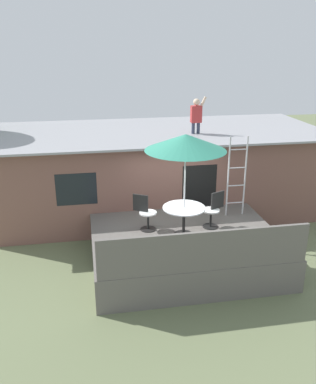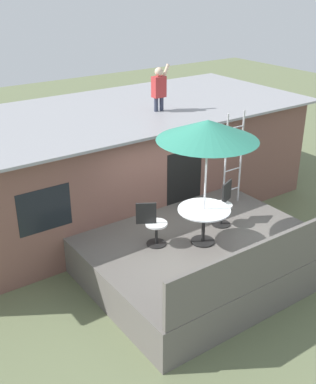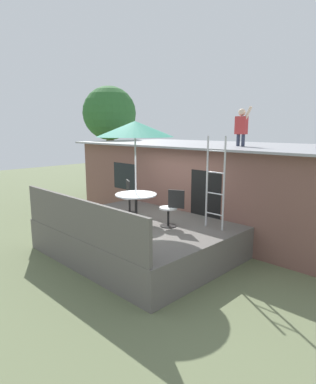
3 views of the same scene
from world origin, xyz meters
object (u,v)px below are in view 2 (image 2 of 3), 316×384
(patio_chair_left, at_px, (153,224))
(patio_chair_right, at_px, (224,204))
(patio_umbrella, at_px, (208,130))
(step_ladder, at_px, (233,159))
(person_figure, at_px, (159,86))
(patio_table, at_px, (204,216))

(patio_chair_left, xyz_separation_m, patio_chair_right, (1.74, -0.14, 0.00))
(patio_umbrella, distance_m, step_ladder, 2.32)
(step_ladder, xyz_separation_m, patio_chair_right, (-0.82, -0.63, -0.64))
(step_ladder, relative_size, patio_chair_left, 2.39)
(person_figure, bearing_deg, patio_table, -109.54)
(person_figure, distance_m, patio_chair_right, 3.37)
(patio_umbrella, relative_size, step_ladder, 1.15)
(patio_table, distance_m, person_figure, 3.76)
(person_figure, bearing_deg, patio_umbrella, -109.54)
(step_ladder, bearing_deg, patio_chair_left, -169.04)
(step_ladder, distance_m, patio_chair_right, 1.22)
(patio_table, bearing_deg, person_figure, 70.46)
(person_figure, xyz_separation_m, patio_chair_left, (-1.96, -2.56, -2.01))
(person_figure, bearing_deg, patio_chair_right, -94.74)
(step_ladder, bearing_deg, person_figure, 106.08)
(patio_table, distance_m, patio_chair_left, 1.02)
(patio_umbrella, bearing_deg, patio_chair_right, 23.18)
(patio_table, xyz_separation_m, patio_umbrella, (-0.00, 0.00, 1.76))
(patio_chair_right, bearing_deg, step_ladder, -165.46)
(patio_umbrella, xyz_separation_m, patio_chair_left, (-0.87, 0.51, -1.89))
(person_figure, distance_m, patio_chair_left, 3.80)
(person_figure, relative_size, patio_chair_right, 1.21)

